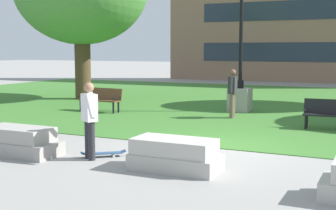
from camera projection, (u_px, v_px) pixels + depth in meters
ground_plane at (217, 149)px, 11.46m from camera, size 140.00×140.00×0.00m
grass_lawn at (293, 105)px, 20.44m from camera, size 40.00×20.00×0.02m
concrete_block_center at (20, 142)px, 10.80m from camera, size 1.85×0.90×0.64m
concrete_block_left at (175, 155)px, 9.43m from camera, size 1.80×0.90×0.64m
person_skateboarder at (89, 116)px, 10.25m from camera, size 0.81×0.86×1.71m
skateboard at (103, 153)px, 10.58m from camera, size 0.92×0.80×0.14m
park_bench_near_left at (101, 98)px, 18.14m from camera, size 1.84×0.68×0.90m
park_bench_near_right at (335, 113)px, 14.00m from camera, size 1.83×0.64×0.90m
lamp_post_left at (240, 84)px, 18.09m from camera, size 1.32×0.80×5.26m
person_bystander_near_lawn at (233, 91)px, 16.35m from camera, size 0.26×0.62×1.71m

